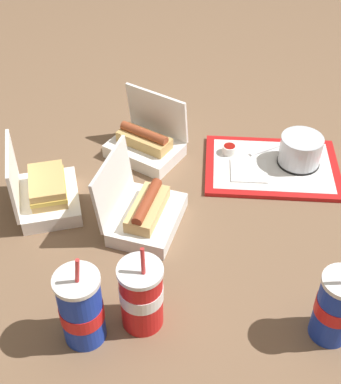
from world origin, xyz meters
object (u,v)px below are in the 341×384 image
Objects in this scene: plastic_fork at (266,150)px; clamshell_hotdog_back at (143,212)px; food_tray at (272,167)px; clamshell_sandwich_right at (45,193)px; soda_cup_center at (141,295)px; ketchup_cup at (229,149)px; clamshell_hotdog_front at (146,143)px; cake_container at (300,151)px; soda_cup_right at (81,308)px; soda_cup_front at (336,307)px.

clamshell_hotdog_back is (-0.36, -0.26, 0.03)m from plastic_fork.
clamshell_sandwich_right is (-0.61, -0.10, 0.04)m from food_tray.
ketchup_cup is at bearing 63.50° from soda_cup_center.
clamshell_sandwich_right is 0.87× the size of clamshell_hotdog_front.
cake_container is 0.50× the size of soda_cup_right.
clamshell_sandwich_right reaches higher than clamshell_hotdog_front.
soda_cup_right is at bearing -104.33° from clamshell_hotdog_front.
clamshell_sandwich_right reaches higher than cake_container.
food_tray is 1.80× the size of soda_cup_center.
clamshell_sandwich_right is 0.96× the size of soda_cup_center.
ketchup_cup reaches higher than food_tray.
soda_cup_right reaches higher than plastic_fork.
soda_cup_right reaches higher than cake_container.
soda_cup_center is (-0.01, -0.28, 0.04)m from clamshell_hotdog_back.
soda_cup_front is at bearing -35.26° from clamshell_sandwich_right.
ketchup_cup is (-0.19, 0.06, -0.03)m from cake_container.
food_tray is 1.62× the size of clamshell_hotdog_back.
soda_cup_center is (0.12, 0.03, -0.00)m from soda_cup_right.
soda_cup_right reaches higher than clamshell_hotdog_back.
plastic_fork is at bearing 48.88° from soda_cup_right.
clamshell_hotdog_front is 1.10× the size of soda_cup_center.
ketchup_cup is 0.36× the size of plastic_fork.
plastic_fork is at bearing 15.79° from clamshell_sandwich_right.
ketchup_cup is 0.61m from soda_cup_front.
clamshell_sandwich_right is at bearing 160.52° from clamshell_hotdog_back.
cake_container is at bearing 81.89° from soda_cup_front.
cake_container is at bearing -18.04° from ketchup_cup.
cake_container is at bearing 9.02° from clamshell_sandwich_right.
clamshell_hotdog_back is 1.01× the size of clamshell_hotdog_front.
clamshell_hotdog_back reaches higher than cake_container.
food_tray is 0.41m from clamshell_hotdog_back.
clamshell_sandwich_right is at bearing -161.31° from ketchup_cup.
clamshell_hotdog_front is at bearing 86.60° from soda_cup_center.
clamshell_hotdog_front is at bearing 164.92° from food_tray.
plastic_fork is at bearing -4.15° from clamshell_hotdog_front.
cake_container is 0.53× the size of soda_cup_center.
clamshell_hotdog_back is at bearing -93.90° from clamshell_hotdog_front.
soda_cup_right is (0.11, -0.40, 0.04)m from clamshell_sandwich_right.
ketchup_cup is 0.36m from clamshell_hotdog_back.
soda_cup_front is at bearing -61.28° from clamshell_hotdog_front.
plastic_fork is 0.45m from clamshell_hotdog_back.
cake_container reaches higher than food_tray.
ketchup_cup is at bearing -6.81° from clamshell_hotdog_front.
soda_cup_front is at bearing -112.38° from plastic_fork.
food_tray is at bearing -176.26° from cake_container.
plastic_fork is at bearing 89.95° from soda_cup_front.
soda_cup_center is (-0.38, -0.54, 0.07)m from plastic_fork.
food_tray is at bearing 45.11° from soda_cup_right.
clamshell_hotdog_front is at bearing 86.10° from clamshell_hotdog_back.
plastic_fork is 0.49× the size of soda_cup_center.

